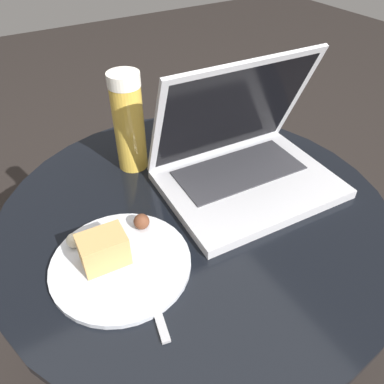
{
  "coord_description": "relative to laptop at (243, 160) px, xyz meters",
  "views": [
    {
      "loc": [
        -0.27,
        -0.43,
        0.96
      ],
      "look_at": [
        -0.02,
        -0.03,
        0.56
      ],
      "focal_mm": 35.0,
      "sensor_mm": 36.0,
      "label": 1
    }
  ],
  "objects": [
    {
      "name": "ground_plane",
      "position": [
        -0.12,
        -0.03,
        -0.54
      ],
      "size": [
        6.0,
        6.0,
        0.0
      ],
      "primitive_type": "plane",
      "color": "black"
    },
    {
      "name": "table",
      "position": [
        -0.12,
        -0.03,
        -0.19
      ],
      "size": [
        0.72,
        0.72,
        0.49
      ],
      "color": "#515156",
      "rests_on": "ground_plane"
    },
    {
      "name": "laptop",
      "position": [
        0.0,
        0.0,
        0.0
      ],
      "size": [
        0.34,
        0.26,
        0.24
      ],
      "color": "silver",
      "rests_on": "table"
    },
    {
      "name": "beer_glass",
      "position": [
        -0.16,
        0.16,
        0.05
      ],
      "size": [
        0.06,
        0.06,
        0.2
      ],
      "color": "gold",
      "rests_on": "table"
    },
    {
      "name": "snack_plate",
      "position": [
        -0.3,
        -0.07,
        -0.04
      ],
      "size": [
        0.22,
        0.22,
        0.06
      ],
      "color": "silver",
      "rests_on": "table"
    },
    {
      "name": "fork",
      "position": [
        -0.27,
        -0.13,
        -0.05
      ],
      "size": [
        0.05,
        0.17,
        0.01
      ],
      "color": "#B2B2B7",
      "rests_on": "table"
    }
  ]
}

